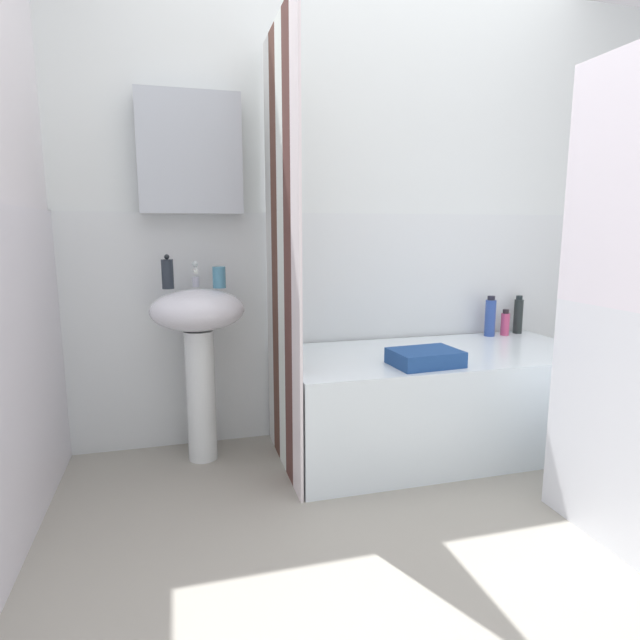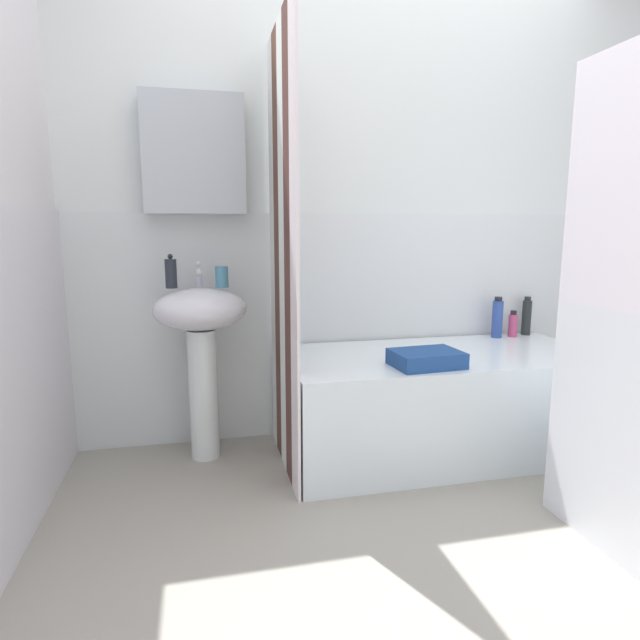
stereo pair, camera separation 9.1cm
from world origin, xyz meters
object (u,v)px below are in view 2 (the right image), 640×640
object	(u,v)px
shampoo_bottle	(527,317)
body_wash_bottle	(513,325)
bathtub	(440,402)
sink	(201,335)
towel_folded	(426,359)
toothbrush_cup	(222,277)
soap_dispenser	(171,273)
lotion_bottle	(497,318)

from	to	relation	value
shampoo_bottle	body_wash_bottle	size ratio (longest dim) A/B	1.48
bathtub	body_wash_bottle	bearing A→B (deg)	26.41
sink	shampoo_bottle	bearing A→B (deg)	4.24
sink	shampoo_bottle	xyz separation A→B (m)	(1.85, 0.14, -0.00)
sink	towel_folded	xyz separation A→B (m)	(0.98, -0.40, -0.07)
toothbrush_cup	soap_dispenser	bearing A→B (deg)	172.84
soap_dispenser	bathtub	distance (m)	1.47
toothbrush_cup	bathtub	xyz separation A→B (m)	(1.06, -0.20, -0.64)
shampoo_bottle	towel_folded	distance (m)	1.03
soap_dispenser	shampoo_bottle	distance (m)	2.01
bathtub	towel_folded	size ratio (longest dim) A/B	5.19
shampoo_bottle	towel_folded	xyz separation A→B (m)	(-0.87, -0.54, -0.07)
shampoo_bottle	bathtub	bearing A→B (deg)	-155.00
soap_dispenser	body_wash_bottle	xyz separation A→B (m)	(1.87, 0.06, -0.34)
body_wash_bottle	soap_dispenser	bearing A→B (deg)	-178.30
soap_dispenser	shampoo_bottle	world-z (taller)	soap_dispenser
toothbrush_cup	towel_folded	distance (m)	1.03
bathtub	lotion_bottle	size ratio (longest dim) A/B	6.72
sink	soap_dispenser	distance (m)	0.33
soap_dispenser	lotion_bottle	world-z (taller)	soap_dispenser
shampoo_bottle	lotion_bottle	world-z (taller)	lotion_bottle
lotion_bottle	body_wash_bottle	bearing A→B (deg)	-0.57
sink	toothbrush_cup	xyz separation A→B (m)	(0.11, 0.02, 0.27)
bathtub	shampoo_bottle	distance (m)	0.84
sink	shampoo_bottle	size ratio (longest dim) A/B	3.75
toothbrush_cup	lotion_bottle	bearing A→B (deg)	3.20
towel_folded	shampoo_bottle	bearing A→B (deg)	31.76
toothbrush_cup	lotion_bottle	distance (m)	1.56
body_wash_bottle	lotion_bottle	size ratio (longest dim) A/B	0.65
body_wash_bottle	towel_folded	distance (m)	0.92
soap_dispenser	towel_folded	world-z (taller)	soap_dispenser
sink	shampoo_bottle	distance (m)	1.86
soap_dispenser	lotion_bottle	distance (m)	1.80
bathtub	shampoo_bottle	size ratio (longest dim) A/B	7.00
body_wash_bottle	towel_folded	size ratio (longest dim) A/B	0.50
sink	bathtub	distance (m)	1.24
body_wash_bottle	towel_folded	xyz separation A→B (m)	(-0.76, -0.51, -0.03)
body_wash_bottle	bathtub	bearing A→B (deg)	-153.59
toothbrush_cup	body_wash_bottle	world-z (taller)	toothbrush_cup
toothbrush_cup	sink	bearing A→B (deg)	-169.93
soap_dispenser	body_wash_bottle	size ratio (longest dim) A/B	1.06
toothbrush_cup	shampoo_bottle	size ratio (longest dim) A/B	0.45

